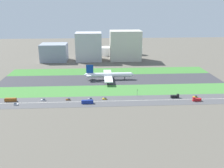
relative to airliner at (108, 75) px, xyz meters
The scene contains 24 objects.
ground_plane 7.14m from the airliner, ahead, with size 800.00×800.00×0.00m, color #5B564C.
runway 7.10m from the airliner, ahead, with size 280.00×46.00×0.10m, color #38383D.
grass_median_north 41.61m from the airliner, 85.13° to the left, with size 280.00×36.00×0.10m, color #3D7A33.
grass_median_south 41.61m from the airliner, 85.13° to the right, with size 280.00×36.00×0.10m, color #427F38.
highway 73.34m from the airliner, 87.26° to the right, with size 280.00×28.00×0.10m, color #4C4C4F.
highway_centerline 73.34m from the airliner, 87.26° to the right, with size 266.00×0.50×0.01m, color silver.
airliner is the anchor object (origin of this frame).
car_3 96.52m from the airliner, 135.12° to the right, with size 4.40×1.80×2.00m.
car_0 111.28m from the airliner, 37.72° to the right, with size 4.40×1.80×2.00m.
car_1 121.08m from the airliner, 139.85° to the right, with size 4.40×1.80×2.00m.
bus_1 81.65m from the airliner, 106.92° to the right, with size 11.60×2.50×3.50m.
truck_1 95.13m from the airliner, 45.70° to the right, with size 8.40×2.50×4.00m.
car_4 80.88m from the airliner, 122.58° to the right, with size 4.40×1.80×2.00m.
bus_0 121.44m from the airliner, 145.92° to the right, with size 11.60×2.50×3.50m.
car_5 68.52m from the airliner, 95.53° to the right, with size 4.40×1.80×2.00m.
car_2 71.45m from the airliner, 107.38° to the right, with size 4.40×1.80×2.00m.
truck_0 115.63m from the airliner, 42.46° to the right, with size 8.40×2.50×4.00m.
traffic_light 66.30m from the airliner, 64.88° to the right, with size 0.36×0.50×7.20m.
terminal_building 143.35m from the airliner, 127.19° to the left, with size 43.46×34.18×29.14m, color gray.
hangar_building 118.66m from the airliner, 103.75° to the left, with size 43.07×32.55×47.41m, color #B2B2B7.
office_tower 120.52m from the airliner, 73.27° to the left, with size 52.12×31.98×50.14m, color beige.
fuel_tank_west 159.04m from the airliner, 88.77° to the left, with size 25.87×25.87×15.08m, color silver.
fuel_tank_centre 163.44m from the airliner, 76.61° to the left, with size 18.97×18.97×13.19m, color silver.
fuel_tank_east 171.38m from the airliner, 68.09° to the left, with size 16.22×16.22×14.84m, color silver.
Camera 1 is at (-16.10, -299.89, 92.82)m, focal length 39.20 mm.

